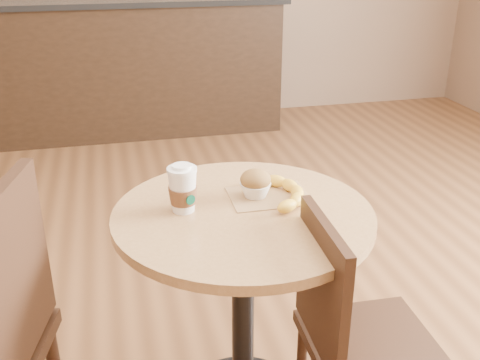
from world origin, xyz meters
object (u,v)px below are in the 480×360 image
at_px(chair_right, 353,335).
at_px(coffee_cup, 183,190).
at_px(banana, 282,191).
at_px(muffin, 255,184).
at_px(cafe_table, 243,269).

bearing_deg(chair_right, coffee_cup, 58.06).
relative_size(coffee_cup, banana, 0.52).
distance_m(coffee_cup, banana, 0.31).
height_order(chair_right, coffee_cup, coffee_cup).
relative_size(chair_right, banana, 2.98).
relative_size(coffee_cup, muffin, 1.49).
height_order(muffin, banana, muffin).
bearing_deg(muffin, chair_right, -58.30).
bearing_deg(chair_right, cafe_table, 48.58).
bearing_deg(muffin, coffee_cup, -169.93).
bearing_deg(cafe_table, banana, 23.37).
xyz_separation_m(cafe_table, coffee_cup, (-0.17, 0.04, 0.26)).
xyz_separation_m(chair_right, banana, (-0.12, 0.30, 0.32)).
bearing_deg(coffee_cup, chair_right, -57.69).
xyz_separation_m(chair_right, coffee_cup, (-0.43, 0.29, 0.37)).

